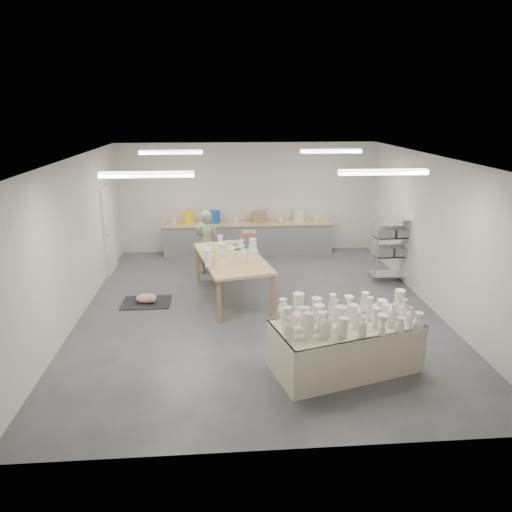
{
  "coord_description": "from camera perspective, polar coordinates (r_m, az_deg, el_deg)",
  "views": [
    {
      "loc": [
        -0.69,
        -8.42,
        3.9
      ],
      "look_at": [
        -0.04,
        0.24,
        1.05
      ],
      "focal_mm": 32.0,
      "sensor_mm": 36.0,
      "label": 1
    }
  ],
  "objects": [
    {
      "name": "cat",
      "position": [
        9.78,
        -13.46,
        -5.15
      ],
      "size": [
        0.45,
        0.34,
        0.18
      ],
      "rotation": [
        0.0,
        0.0,
        0.08
      ],
      "color": "white",
      "rests_on": "rug"
    },
    {
      "name": "rug",
      "position": [
        9.84,
        -13.52,
        -5.67
      ],
      "size": [
        1.0,
        0.7,
        0.02
      ],
      "primitive_type": "cube",
      "color": "black",
      "rests_on": "ground"
    },
    {
      "name": "wire_shelf",
      "position": [
        10.97,
        16.65,
        1.62
      ],
      "size": [
        0.88,
        0.48,
        1.8
      ],
      "color": "silver",
      "rests_on": "ground"
    },
    {
      "name": "potter",
      "position": [
        11.05,
        -6.1,
        1.73
      ],
      "size": [
        0.65,
        0.5,
        1.59
      ],
      "primitive_type": "imported",
      "rotation": [
        0.0,
        0.0,
        2.91
      ],
      "color": "gray",
      "rests_on": "ground"
    },
    {
      "name": "back_counter",
      "position": [
        12.59,
        -1.04,
        2.42
      ],
      "size": [
        4.6,
        0.6,
        1.24
      ],
      "color": "tan",
      "rests_on": "ground"
    },
    {
      "name": "work_table",
      "position": [
        9.65,
        -2.98,
        0.1
      ],
      "size": [
        1.7,
        2.61,
        1.28
      ],
      "rotation": [
        0.0,
        0.0,
        0.22
      ],
      "color": "tan",
      "rests_on": "ground"
    },
    {
      "name": "drying_table",
      "position": [
        7.26,
        10.99,
        -10.58
      ],
      "size": [
        2.4,
        1.63,
        1.15
      ],
      "rotation": [
        0.0,
        0.0,
        0.27
      ],
      "color": "olive",
      "rests_on": "ground"
    },
    {
      "name": "red_stool",
      "position": [
        11.45,
        -5.98,
        -0.17
      ],
      "size": [
        0.45,
        0.45,
        0.35
      ],
      "rotation": [
        0.0,
        0.0,
        -0.24
      ],
      "color": "#AC2718",
      "rests_on": "ground"
    },
    {
      "name": "room",
      "position": [
        8.72,
        -0.36,
        5.95
      ],
      "size": [
        8.0,
        8.02,
        3.0
      ],
      "color": "#424449",
      "rests_on": "ground"
    }
  ]
}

